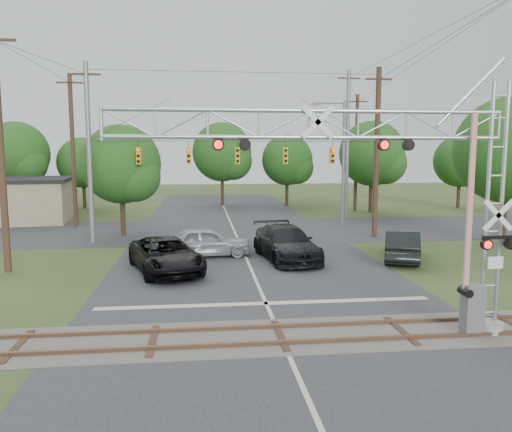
{
  "coord_description": "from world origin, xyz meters",
  "views": [
    {
      "loc": [
        -2.46,
        -13.06,
        5.83
      ],
      "look_at": [
        -0.17,
        7.5,
        3.19
      ],
      "focal_mm": 35.0,
      "sensor_mm": 36.0,
      "label": 1
    }
  ],
  "objects": [
    {
      "name": "road_cross",
      "position": [
        0.0,
        24.0,
        0.01
      ],
      "size": [
        90.0,
        12.0,
        0.02
      ],
      "primitive_type": "cube",
      "color": "#2B2B2D",
      "rests_on": "ground"
    },
    {
      "name": "traffic_signal_span",
      "position": [
        0.93,
        20.0,
        5.73
      ],
      "size": [
        19.34,
        0.36,
        11.5
      ],
      "color": "gray",
      "rests_on": "ground"
    },
    {
      "name": "road_main",
      "position": [
        0.0,
        10.0,
        0.01
      ],
      "size": [
        14.0,
        90.0,
        0.02
      ],
      "primitive_type": "cube",
      "color": "#2B2B2D",
      "rests_on": "ground"
    },
    {
      "name": "railroad_track",
      "position": [
        0.0,
        2.0,
        0.03
      ],
      "size": [
        90.0,
        3.2,
        0.17
      ],
      "color": "#4F4944",
      "rests_on": "ground"
    },
    {
      "name": "pickup_black",
      "position": [
        -4.19,
        11.24,
        0.84
      ],
      "size": [
        4.45,
        6.6,
        1.68
      ],
      "primitive_type": "imported",
      "rotation": [
        0.0,
        0.0,
        0.3
      ],
      "color": "black",
      "rests_on": "ground"
    },
    {
      "name": "ground",
      "position": [
        0.0,
        0.0,
        0.0
      ],
      "size": [
        160.0,
        160.0,
        0.0
      ],
      "primitive_type": "plane",
      "color": "#2B4520",
      "rests_on": "ground"
    },
    {
      "name": "utility_poles",
      "position": [
        2.94,
        22.17,
        6.39
      ],
      "size": [
        27.26,
        27.26,
        14.38
      ],
      "color": "#3A261A",
      "rests_on": "ground"
    },
    {
      "name": "sedan_silver",
      "position": [
        -2.14,
        14.77,
        0.84
      ],
      "size": [
        5.09,
        2.42,
        1.68
      ],
      "primitive_type": "imported",
      "rotation": [
        0.0,
        0.0,
        1.66
      ],
      "color": "#989C9F",
      "rests_on": "ground"
    },
    {
      "name": "crossing_gantry",
      "position": [
        3.12,
        1.63,
        4.99
      ],
      "size": [
        12.62,
        1.02,
        8.0
      ],
      "color": "gray",
      "rests_on": "ground"
    },
    {
      "name": "suv_dark",
      "position": [
        8.4,
        12.57,
        0.83
      ],
      "size": [
        3.49,
        5.33,
        1.66
      ],
      "primitive_type": "imported",
      "rotation": [
        0.0,
        0.0,
        2.76
      ],
      "color": "black",
      "rests_on": "ground"
    },
    {
      "name": "car_dark",
      "position": [
        2.15,
        13.44,
        0.92
      ],
      "size": [
        3.41,
        6.6,
        1.83
      ],
      "primitive_type": "imported",
      "rotation": [
        0.0,
        0.0,
        0.14
      ],
      "color": "black",
      "rests_on": "ground"
    },
    {
      "name": "streetlight",
      "position": [
        8.77,
        26.12,
        5.55
      ],
      "size": [
        2.65,
        0.28,
        9.92
      ],
      "color": "gray",
      "rests_on": "ground"
    },
    {
      "name": "treeline",
      "position": [
        -1.23,
        34.14,
        5.55
      ],
      "size": [
        56.53,
        32.27,
        9.24
      ],
      "color": "#332417",
      "rests_on": "ground"
    }
  ]
}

